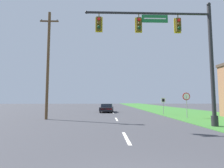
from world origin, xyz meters
name	(u,v)px	position (x,y,z in m)	size (l,w,h in m)	color
grass_verge_right	(168,109)	(10.50, 30.00, 0.02)	(10.00, 110.00, 0.04)	#38752D
road_center_line	(113,113)	(0.00, 22.00, 0.01)	(0.16, 34.80, 0.01)	silver
signal_mast	(179,47)	(4.09, 9.26, 5.50)	(9.09, 0.47, 8.77)	#232326
car_ahead	(107,108)	(-0.88, 23.61, 0.60)	(2.14, 4.44, 1.19)	black
stop_sign	(186,99)	(7.14, 14.92, 1.86)	(0.76, 0.07, 2.50)	gray
route_sign_post	(163,102)	(6.05, 18.83, 1.53)	(0.55, 0.06, 2.03)	gray
utility_pole_near	(48,63)	(-6.58, 14.20, 5.37)	(1.80, 0.26, 10.43)	brown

